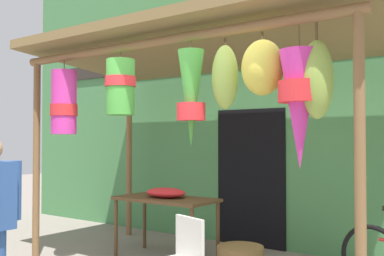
{
  "coord_description": "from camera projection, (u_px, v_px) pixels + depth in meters",
  "views": [
    {
      "loc": [
        2.85,
        -3.6,
        1.55
      ],
      "look_at": [
        -0.49,
        1.07,
        1.7
      ],
      "focal_mm": 42.31,
      "sensor_mm": 36.0,
      "label": 1
    }
  ],
  "objects": [
    {
      "name": "folding_chair",
      "position": [
        180.0,
        256.0,
        4.08
      ],
      "size": [
        0.5,
        0.5,
        0.84
      ],
      "color": "beige",
      "rests_on": "ground_plane"
    },
    {
      "name": "flower_heap_on_table",
      "position": [
        166.0,
        193.0,
        5.91
      ],
      "size": [
        0.57,
        0.4,
        0.13
      ],
      "color": "red",
      "rests_on": "display_table"
    },
    {
      "name": "display_table",
      "position": [
        166.0,
        204.0,
        5.9
      ],
      "size": [
        1.35,
        0.67,
        0.79
      ],
      "color": "brown",
      "rests_on": "ground_plane"
    },
    {
      "name": "shop_facade",
      "position": [
        274.0,
        89.0,
        6.57
      ],
      "size": [
        10.53,
        0.29,
        4.58
      ],
      "color": "#47844C",
      "rests_on": "ground_plane"
    },
    {
      "name": "market_stall_canopy",
      "position": [
        202.0,
        62.0,
        5.24
      ],
      "size": [
        4.66,
        2.27,
        2.87
      ],
      "color": "brown",
      "rests_on": "ground_plane"
    }
  ]
}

